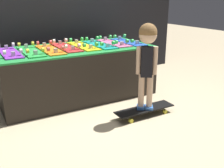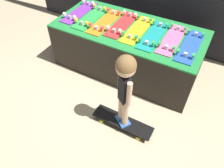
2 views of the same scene
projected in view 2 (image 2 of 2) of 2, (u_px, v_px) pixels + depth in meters
The scene contains 12 objects.
ground_plane at pixel (109, 90), 3.09m from camera, with size 16.00×16.00×0.00m, color beige.
display_rack at pixel (128, 49), 3.19m from camera, with size 2.05×0.96×0.69m.
skateboard_purple_on_rack at pixel (80, 12), 3.23m from camera, with size 0.21×0.72×0.09m.
skateboard_green_on_rack at pixel (91, 17), 3.12m from camera, with size 0.21×0.72×0.09m.
skateboard_orange_on_rack at pixel (105, 21), 3.04m from camera, with size 0.21×0.72×0.09m.
skateboard_red_on_rack at pixel (122, 24), 2.99m from camera, with size 0.21×0.72×0.09m.
skateboard_yellow_on_rack at pixel (137, 29), 2.90m from camera, with size 0.21×0.72×0.09m.
skateboard_teal_on_rack at pixel (154, 35), 2.80m from camera, with size 0.21×0.72×0.09m.
skateboard_pink_on_rack at pixel (172, 39), 2.74m from camera, with size 0.21×0.72×0.09m.
skateboard_blue_on_rack at pixel (190, 46), 2.64m from camera, with size 0.21×0.72×0.09m.
skateboard_on_floor at pixel (123, 122), 2.63m from camera, with size 0.75×0.19×0.09m.
child at pixel (125, 81), 2.12m from camera, with size 0.22×0.21×0.98m.
Camera 2 is at (1.05, -1.80, 2.28)m, focal length 35.00 mm.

